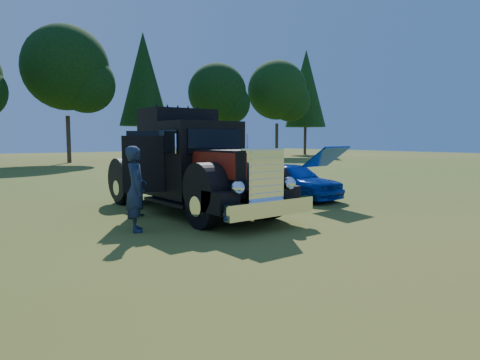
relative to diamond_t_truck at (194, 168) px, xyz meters
The scene contains 6 objects.
ground 1.91m from the diamond_t_truck, 57.38° to the right, with size 120.00×120.00×0.00m, color #335A1A.
treeline 26.59m from the diamond_t_truck, 89.87° to the left, with size 72.10×23.52×13.84m.
diamond_t_truck is the anchor object (origin of this frame).
hotrod_coupe 4.23m from the diamond_t_truck, ahead, with size 1.83×4.18×1.89m.
spectator_near 2.76m from the diamond_t_truck, 150.02° to the right, with size 0.71×0.47×1.96m, color #20244C.
spectator_far 1.69m from the diamond_t_truck, behind, with size 0.75×0.59×1.55m, color #20334A.
Camera 1 is at (-7.18, -9.29, 2.12)m, focal length 32.00 mm.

